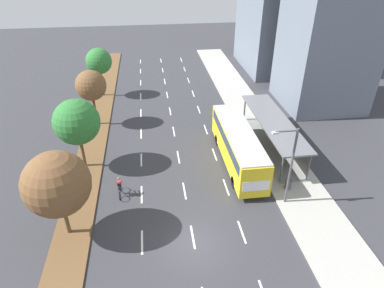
{
  "coord_description": "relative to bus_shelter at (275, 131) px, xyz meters",
  "views": [
    {
      "loc": [
        -2.24,
        -15.58,
        17.56
      ],
      "look_at": [
        1.34,
        10.95,
        1.2
      ],
      "focal_mm": 31.16,
      "sensor_mm": 36.0,
      "label": 1
    }
  ],
  "objects": [
    {
      "name": "ground_plane",
      "position": [
        -9.53,
        -11.26,
        -1.87
      ],
      "size": [
        140.0,
        140.0,
        0.0
      ],
      "primitive_type": "plane",
      "color": "#38383D"
    },
    {
      "name": "median_strip",
      "position": [
        -17.83,
        8.74,
        -1.81
      ],
      "size": [
        2.6,
        52.0,
        0.12
      ],
      "primitive_type": "cube",
      "color": "brown",
      "rests_on": "ground"
    },
    {
      "name": "sidewalk_right",
      "position": [
        -0.28,
        8.74,
        -1.79
      ],
      "size": [
        4.5,
        52.0,
        0.15
      ],
      "primitive_type": "cube",
      "color": "#ADAAA3",
      "rests_on": "ground"
    },
    {
      "name": "lane_divider_left",
      "position": [
        -13.03,
        6.99,
        -1.86
      ],
      "size": [
        0.14,
        47.5,
        0.01
      ],
      "color": "white",
      "rests_on": "ground"
    },
    {
      "name": "lane_divider_center",
      "position": [
        -9.53,
        6.99,
        -1.86
      ],
      "size": [
        0.14,
        47.5,
        0.01
      ],
      "color": "white",
      "rests_on": "ground"
    },
    {
      "name": "lane_divider_right",
      "position": [
        -6.03,
        6.99,
        -1.86
      ],
      "size": [
        0.14,
        47.5,
        0.01
      ],
      "color": "white",
      "rests_on": "ground"
    },
    {
      "name": "bus_shelter",
      "position": [
        0.0,
        0.0,
        0.0
      ],
      "size": [
        2.9,
        12.35,
        2.86
      ],
      "color": "gray",
      "rests_on": "sidewalk_right"
    },
    {
      "name": "bus",
      "position": [
        -4.28,
        -2.15,
        0.2
      ],
      "size": [
        2.54,
        11.29,
        3.37
      ],
      "color": "yellow",
      "rests_on": "ground"
    },
    {
      "name": "cyclist",
      "position": [
        -14.7,
        -5.44,
        -1.08
      ],
      "size": [
        0.46,
        1.82,
        1.71
      ],
      "color": "black",
      "rests_on": "ground"
    },
    {
      "name": "median_tree_nearest",
      "position": [
        -18.07,
        -9.1,
        2.47
      ],
      "size": [
        4.35,
        4.35,
        6.4
      ],
      "color": "brown",
      "rests_on": "median_strip"
    },
    {
      "name": "median_tree_second",
      "position": [
        -18.07,
        -0.94,
        2.69
      ],
      "size": [
        3.93,
        3.93,
        6.41
      ],
      "color": "brown",
      "rests_on": "median_strip"
    },
    {
      "name": "median_tree_third",
      "position": [
        -17.87,
        7.23,
        2.74
      ],
      "size": [
        3.21,
        3.21,
        6.12
      ],
      "color": "brown",
      "rests_on": "median_strip"
    },
    {
      "name": "median_tree_fourth",
      "position": [
        -17.87,
        15.39,
        2.8
      ],
      "size": [
        3.23,
        3.23,
        6.18
      ],
      "color": "brown",
      "rests_on": "median_strip"
    },
    {
      "name": "streetlight",
      "position": [
        -2.11,
        -8.11,
        2.02
      ],
      "size": [
        1.91,
        0.24,
        6.5
      ],
      "color": "#4C4C51",
      "rests_on": "sidewalk_right"
    },
    {
      "name": "trash_bin",
      "position": [
        -1.08,
        -6.57,
        -1.29
      ],
      "size": [
        0.52,
        0.52,
        0.85
      ],
      "primitive_type": "cylinder",
      "color": "#4C4C51",
      "rests_on": "sidewalk_right"
    }
  ]
}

